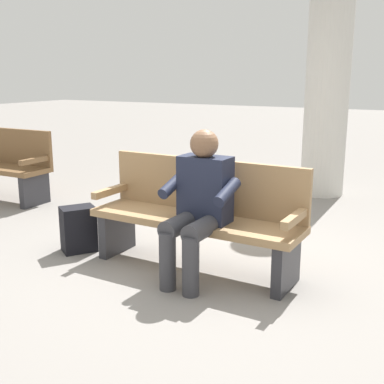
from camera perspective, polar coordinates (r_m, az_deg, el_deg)
ground_plane at (r=4.19m, az=0.21°, el=-8.82°), size 40.00×40.00×0.00m
bench_near at (r=4.10m, az=0.71°, el=-2.55°), size 1.81×0.52×0.90m
person_seated at (r=3.79m, az=0.72°, el=-1.21°), size 0.58×0.58×1.18m
backpack at (r=4.65m, az=-12.96°, el=-4.19°), size 0.36×0.37×0.42m
support_pillar at (r=6.76m, az=15.45°, el=13.59°), size 0.56×0.56×3.31m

